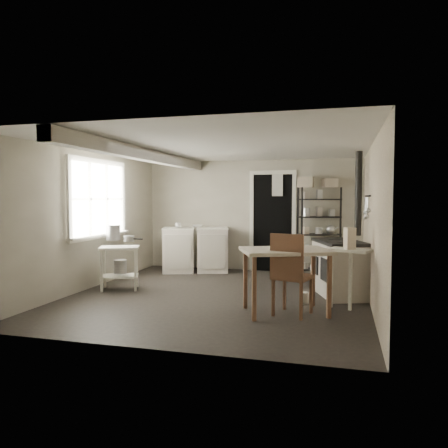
% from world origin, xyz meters
% --- Properties ---
extents(floor, '(5.00, 5.00, 0.00)m').
position_xyz_m(floor, '(0.00, 0.00, 0.00)').
color(floor, black).
rests_on(floor, ground).
extents(ceiling, '(5.00, 5.00, 0.00)m').
position_xyz_m(ceiling, '(0.00, 0.00, 2.30)').
color(ceiling, silver).
rests_on(ceiling, wall_back).
extents(wall_back, '(4.50, 0.02, 2.30)m').
position_xyz_m(wall_back, '(0.00, 2.50, 1.15)').
color(wall_back, '#B0A996').
rests_on(wall_back, ground).
extents(wall_front, '(4.50, 0.02, 2.30)m').
position_xyz_m(wall_front, '(0.00, -2.50, 1.15)').
color(wall_front, '#B0A996').
rests_on(wall_front, ground).
extents(wall_left, '(0.02, 5.00, 2.30)m').
position_xyz_m(wall_left, '(-2.25, 0.00, 1.15)').
color(wall_left, '#B0A996').
rests_on(wall_left, ground).
extents(wall_right, '(0.02, 5.00, 2.30)m').
position_xyz_m(wall_right, '(2.25, 0.00, 1.15)').
color(wall_right, '#B0A996').
rests_on(wall_right, ground).
extents(window, '(0.12, 1.76, 1.28)m').
position_xyz_m(window, '(-2.22, 0.20, 1.50)').
color(window, white).
rests_on(window, wall_left).
extents(doorway, '(0.96, 0.10, 2.08)m').
position_xyz_m(doorway, '(0.45, 2.47, 1.00)').
color(doorway, white).
rests_on(doorway, ground).
extents(ceiling_beam, '(0.18, 5.00, 0.18)m').
position_xyz_m(ceiling_beam, '(-1.20, 0.00, 2.20)').
color(ceiling_beam, white).
rests_on(ceiling_beam, ceiling).
extents(wallpaper_panel, '(0.01, 5.00, 2.30)m').
position_xyz_m(wallpaper_panel, '(2.24, 0.00, 1.15)').
color(wallpaper_panel, beige).
rests_on(wallpaper_panel, wall_right).
extents(utensil_rail, '(0.06, 1.20, 0.44)m').
position_xyz_m(utensil_rail, '(2.19, 0.60, 1.55)').
color(utensil_rail, '#BCBCBF').
rests_on(utensil_rail, wall_right).
extents(prep_table, '(0.75, 0.65, 0.72)m').
position_xyz_m(prep_table, '(-1.72, 0.01, 0.40)').
color(prep_table, white).
rests_on(prep_table, ground).
extents(stockpot, '(0.31, 0.31, 0.25)m').
position_xyz_m(stockpot, '(-1.87, 0.08, 0.94)').
color(stockpot, '#BCBCBF').
rests_on(stockpot, prep_table).
extents(saucepan, '(0.22, 0.22, 0.10)m').
position_xyz_m(saucepan, '(-1.54, 0.01, 0.85)').
color(saucepan, '#BCBCBF').
rests_on(saucepan, prep_table).
extents(bucket, '(0.25, 0.25, 0.23)m').
position_xyz_m(bucket, '(-1.69, -0.02, 0.39)').
color(bucket, '#BCBCBF').
rests_on(bucket, prep_table).
extents(base_cabinets, '(1.50, 0.99, 0.91)m').
position_xyz_m(base_cabinets, '(-1.06, 1.99, 0.46)').
color(base_cabinets, beige).
rests_on(base_cabinets, ground).
extents(mixing_bowl, '(0.36, 0.36, 0.07)m').
position_xyz_m(mixing_bowl, '(-1.02, 1.98, 0.96)').
color(mixing_bowl, silver).
rests_on(mixing_bowl, base_cabinets).
extents(counter_cup, '(0.16, 0.16, 0.10)m').
position_xyz_m(counter_cup, '(-1.38, 1.83, 0.97)').
color(counter_cup, silver).
rests_on(counter_cup, base_cabinets).
extents(shelf_rack, '(0.88, 0.60, 1.73)m').
position_xyz_m(shelf_rack, '(1.40, 2.31, 0.95)').
color(shelf_rack, black).
rests_on(shelf_rack, ground).
extents(shelf_jar, '(0.12, 0.12, 0.20)m').
position_xyz_m(shelf_jar, '(1.10, 2.25, 1.37)').
color(shelf_jar, silver).
rests_on(shelf_jar, shelf_rack).
extents(storage_box_a, '(0.31, 0.27, 0.20)m').
position_xyz_m(storage_box_a, '(1.13, 2.25, 2.01)').
color(storage_box_a, beige).
rests_on(storage_box_a, shelf_rack).
extents(storage_box_b, '(0.32, 0.31, 0.17)m').
position_xyz_m(storage_box_b, '(1.60, 2.35, 1.99)').
color(storage_box_b, beige).
rests_on(storage_box_b, shelf_rack).
extents(stove, '(0.93, 1.23, 0.85)m').
position_xyz_m(stove, '(1.81, 0.51, 0.44)').
color(stove, beige).
rests_on(stove, ground).
extents(stovepipe, '(0.13, 0.13, 1.29)m').
position_xyz_m(stovepipe, '(2.09, 0.98, 1.59)').
color(stovepipe, black).
rests_on(stovepipe, stove).
extents(side_ledge, '(0.61, 0.47, 0.84)m').
position_xyz_m(side_ledge, '(1.94, -0.39, 0.43)').
color(side_ledge, white).
rests_on(side_ledge, ground).
extents(oats_box, '(0.16, 0.22, 0.29)m').
position_xyz_m(oats_box, '(1.94, -0.43, 1.01)').
color(oats_box, beige).
rests_on(oats_box, side_ledge).
extents(work_table, '(1.33, 1.15, 0.85)m').
position_xyz_m(work_table, '(1.13, -0.76, 0.38)').
color(work_table, beige).
rests_on(work_table, ground).
extents(table_cup, '(0.14, 0.14, 0.10)m').
position_xyz_m(table_cup, '(1.33, -0.81, 0.81)').
color(table_cup, silver).
rests_on(table_cup, work_table).
extents(chair, '(0.55, 0.56, 1.07)m').
position_xyz_m(chair, '(1.23, -0.82, 0.48)').
color(chair, brown).
rests_on(chair, ground).
extents(flour_sack, '(0.39, 0.34, 0.43)m').
position_xyz_m(flour_sack, '(1.46, 1.73, 0.24)').
color(flour_sack, beige).
rests_on(flour_sack, ground).
extents(floor_crock, '(0.15, 0.15, 0.17)m').
position_xyz_m(floor_crock, '(1.33, -0.19, 0.07)').
color(floor_crock, silver).
rests_on(floor_crock, ground).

